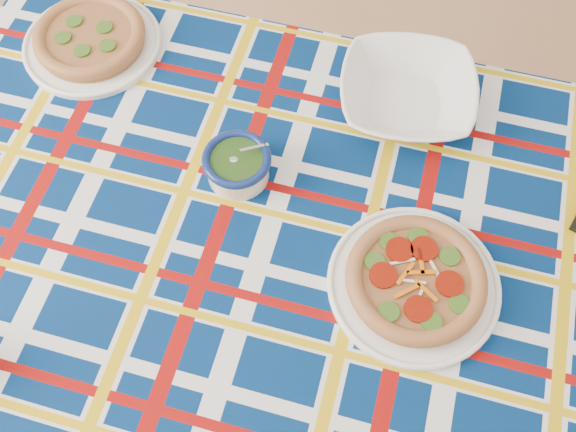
# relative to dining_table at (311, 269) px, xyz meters

# --- Properties ---
(dining_table) EXTENTS (1.69, 1.23, 0.72)m
(dining_table) POSITION_rel_dining_table_xyz_m (0.00, 0.00, 0.00)
(dining_table) COLOR brown
(dining_table) RESTS_ON floor
(tablecloth) EXTENTS (1.73, 1.27, 0.10)m
(tablecloth) POSITION_rel_dining_table_xyz_m (0.00, 0.00, 0.02)
(tablecloth) COLOR #042255
(tablecloth) RESTS_ON dining_table
(main_focaccia_plate) EXTENTS (0.36, 0.36, 0.06)m
(main_focaccia_plate) POSITION_rel_dining_table_xyz_m (0.17, -0.05, 0.10)
(main_focaccia_plate) COLOR brown
(main_focaccia_plate) RESTS_ON tablecloth
(pesto_bowl) EXTENTS (0.13, 0.13, 0.07)m
(pesto_bowl) POSITION_rel_dining_table_xyz_m (-0.14, 0.14, 0.11)
(pesto_bowl) COLOR #18320D
(pesto_bowl) RESTS_ON tablecloth
(serving_bowl) EXTENTS (0.26, 0.26, 0.06)m
(serving_bowl) POSITION_rel_dining_table_xyz_m (0.16, 0.33, 0.11)
(serving_bowl) COLOR white
(serving_bowl) RESTS_ON tablecloth
(second_focaccia_plate) EXTENTS (0.30, 0.30, 0.05)m
(second_focaccia_plate) POSITION_rel_dining_table_xyz_m (-0.48, 0.42, 0.10)
(second_focaccia_plate) COLOR brown
(second_focaccia_plate) RESTS_ON tablecloth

